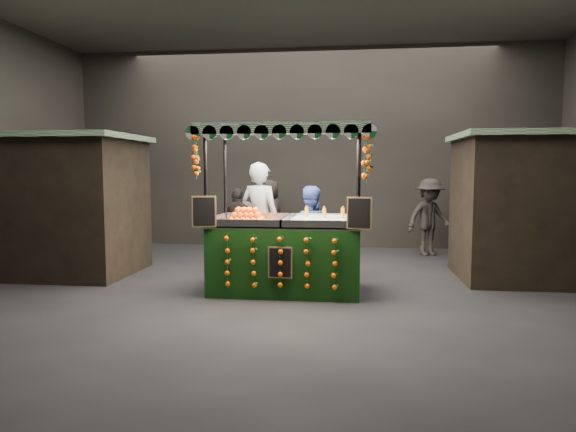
# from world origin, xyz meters

# --- Properties ---
(ground) EXTENTS (12.00, 12.00, 0.00)m
(ground) POSITION_xyz_m (0.00, 0.00, 0.00)
(ground) COLOR black
(ground) RESTS_ON ground
(market_hall) EXTENTS (12.10, 10.10, 5.05)m
(market_hall) POSITION_xyz_m (0.00, 0.00, 3.38)
(market_hall) COLOR black
(market_hall) RESTS_ON ground
(neighbour_stall_left) EXTENTS (3.00, 2.20, 2.60)m
(neighbour_stall_left) POSITION_xyz_m (-4.40, 1.00, 1.31)
(neighbour_stall_left) COLOR black
(neighbour_stall_left) RESTS_ON ground
(neighbour_stall_right) EXTENTS (3.00, 2.20, 2.60)m
(neighbour_stall_right) POSITION_xyz_m (4.40, 1.50, 1.31)
(neighbour_stall_right) COLOR black
(neighbour_stall_right) RESTS_ON ground
(juice_stall) EXTENTS (2.72, 1.60, 2.64)m
(juice_stall) POSITION_xyz_m (0.04, 0.04, 0.82)
(juice_stall) COLOR black
(juice_stall) RESTS_ON ground
(vendor_grey) EXTENTS (0.88, 0.72, 2.09)m
(vendor_grey) POSITION_xyz_m (-0.59, 1.13, 1.05)
(vendor_grey) COLOR slate
(vendor_grey) RESTS_ON ground
(vendor_blue) EXTENTS (0.86, 0.70, 1.67)m
(vendor_blue) POSITION_xyz_m (0.31, 1.05, 0.83)
(vendor_blue) COLOR navy
(vendor_blue) RESTS_ON ground
(shopper_0) EXTENTS (0.66, 0.45, 1.74)m
(shopper_0) POSITION_xyz_m (-0.79, 2.60, 0.87)
(shopper_0) COLOR black
(shopper_0) RESTS_ON ground
(shopper_1) EXTENTS (0.91, 0.93, 1.51)m
(shopper_1) POSITION_xyz_m (4.10, 2.32, 0.75)
(shopper_1) COLOR #2D2725
(shopper_1) RESTS_ON ground
(shopper_2) EXTENTS (0.99, 0.64, 1.56)m
(shopper_2) POSITION_xyz_m (-1.37, 2.77, 0.78)
(shopper_2) COLOR #2C2824
(shopper_2) RESTS_ON ground
(shopper_3) EXTENTS (1.31, 1.09, 1.76)m
(shopper_3) POSITION_xyz_m (2.83, 3.96, 0.88)
(shopper_3) COLOR #2A2522
(shopper_3) RESTS_ON ground
(shopper_4) EXTENTS (0.99, 0.98, 1.72)m
(shopper_4) POSITION_xyz_m (-0.89, 4.10, 0.86)
(shopper_4) COLOR #2B2423
(shopper_4) RESTS_ON ground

